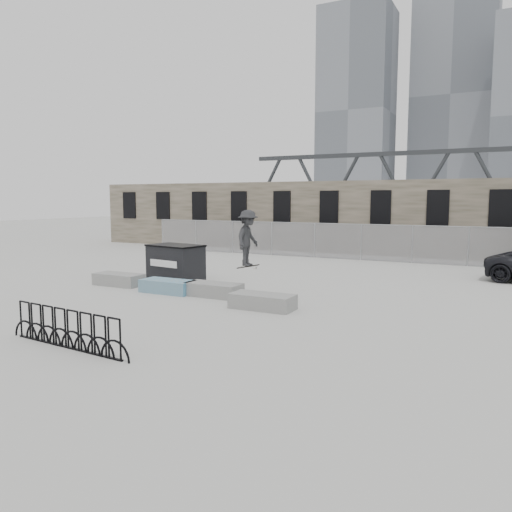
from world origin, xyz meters
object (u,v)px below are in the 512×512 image
(bike_rack, at_px, (67,329))
(skateboarder, at_px, (248,238))
(planter_far_left, at_px, (119,279))
(planter_offset, at_px, (263,301))
(dumpster, at_px, (176,262))
(planter_center_left, at_px, (168,286))
(planter_center_right, at_px, (214,289))

(bike_rack, relative_size, skateboarder, 1.95)
(planter_far_left, xyz_separation_m, bike_rack, (4.78, -6.91, 0.18))
(planter_offset, relative_size, bike_rack, 0.50)
(planter_far_left, height_order, skateboarder, skateboarder)
(planter_far_left, bearing_deg, planter_offset, -9.84)
(dumpster, height_order, skateboarder, skateboarder)
(planter_center_left, bearing_deg, dumpster, 120.34)
(planter_center_right, relative_size, dumpster, 0.81)
(planter_center_left, relative_size, bike_rack, 0.50)
(planter_far_left, relative_size, planter_offset, 1.00)
(planter_offset, height_order, bike_rack, bike_rack)
(planter_center_right, xyz_separation_m, dumpster, (-3.25, 2.23, 0.50))
(planter_far_left, relative_size, planter_center_left, 1.00)
(planter_far_left, relative_size, planter_center_right, 1.00)
(planter_far_left, distance_m, planter_center_left, 2.69)
(dumpster, bearing_deg, planter_offset, -19.98)
(planter_far_left, relative_size, skateboarder, 0.97)
(planter_center_left, xyz_separation_m, bike_rack, (2.11, -6.54, 0.18))
(planter_far_left, height_order, bike_rack, bike_rack)
(planter_center_left, relative_size, skateboarder, 0.97)
(dumpster, bearing_deg, bike_rack, -58.78)
(dumpster, bearing_deg, skateboarder, -10.68)
(skateboarder, bearing_deg, planter_offset, -141.95)
(bike_rack, bearing_deg, planter_center_left, 107.85)
(bike_rack, height_order, skateboarder, skateboarder)
(dumpster, relative_size, skateboarder, 1.20)
(planter_far_left, distance_m, bike_rack, 8.40)
(planter_offset, bearing_deg, planter_center_left, 168.94)
(planter_far_left, xyz_separation_m, skateboarder, (5.55, 0.44, 1.79))
(dumpster, height_order, bike_rack, dumpster)
(planter_offset, bearing_deg, bike_rack, -110.72)
(skateboarder, bearing_deg, planter_center_left, 103.68)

